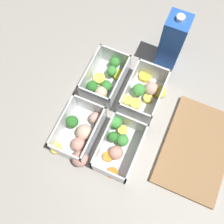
{
  "coord_description": "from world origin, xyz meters",
  "views": [
    {
      "loc": [
        0.26,
        0.11,
        0.75
      ],
      "look_at": [
        0.0,
        0.0,
        0.03
      ],
      "focal_mm": 42.0,
      "sensor_mm": 36.0,
      "label": 1
    }
  ],
  "objects_px": {
    "container_near_left": "(105,80)",
    "container_near_right": "(80,135)",
    "container_far_right": "(118,145)",
    "juice_carton": "(172,41)",
    "container_far_left": "(144,93)"
  },
  "relations": [
    {
      "from": "container_far_left",
      "to": "container_far_right",
      "type": "height_order",
      "value": "same"
    },
    {
      "from": "container_near_left",
      "to": "container_near_right",
      "type": "distance_m",
      "value": 0.19
    },
    {
      "from": "container_far_left",
      "to": "juice_carton",
      "type": "bearing_deg",
      "value": 172.75
    },
    {
      "from": "container_far_left",
      "to": "container_far_right",
      "type": "relative_size",
      "value": 1.05
    },
    {
      "from": "container_near_left",
      "to": "container_near_right",
      "type": "xyz_separation_m",
      "value": [
        0.19,
        0.01,
        -0.0
      ]
    },
    {
      "from": "container_near_left",
      "to": "container_far_left",
      "type": "distance_m",
      "value": 0.13
    },
    {
      "from": "container_far_right",
      "to": "juice_carton",
      "type": "xyz_separation_m",
      "value": [
        -0.34,
        0.03,
        0.07
      ]
    },
    {
      "from": "container_near_right",
      "to": "juice_carton",
      "type": "relative_size",
      "value": 0.89
    },
    {
      "from": "juice_carton",
      "to": "container_far_right",
      "type": "bearing_deg",
      "value": -4.7
    },
    {
      "from": "container_near_left",
      "to": "container_near_right",
      "type": "relative_size",
      "value": 0.91
    },
    {
      "from": "container_near_right",
      "to": "container_far_left",
      "type": "distance_m",
      "value": 0.23
    },
    {
      "from": "container_near_left",
      "to": "container_far_left",
      "type": "bearing_deg",
      "value": 94.93
    },
    {
      "from": "container_near_right",
      "to": "container_far_right",
      "type": "xyz_separation_m",
      "value": [
        -0.02,
        0.11,
        -0.0
      ]
    },
    {
      "from": "container_near_right",
      "to": "juice_carton",
      "type": "bearing_deg",
      "value": 158.81
    },
    {
      "from": "container_far_right",
      "to": "juice_carton",
      "type": "bearing_deg",
      "value": 175.3
    }
  ]
}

